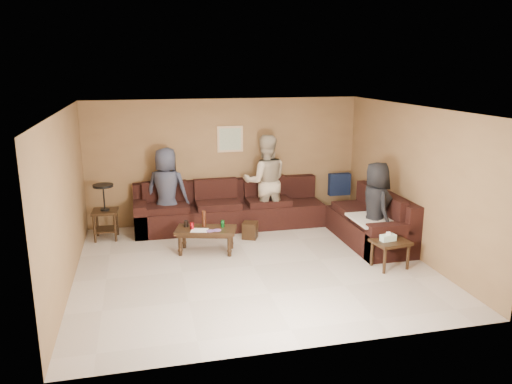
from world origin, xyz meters
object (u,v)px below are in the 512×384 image
side_table_right (390,244)px  person_left (167,190)px  person_right (376,208)px  person_middle (265,182)px  sectional_sofa (277,216)px  end_table_left (105,211)px  coffee_table (206,232)px  waste_bin (250,230)px

side_table_right → person_left: size_ratio=0.37×
person_left → person_right: (3.39, -1.86, -0.04)m
person_left → person_middle: 1.91m
sectional_sofa → side_table_right: (1.28, -2.08, 0.07)m
person_middle → person_right: person_middle is taller
person_right → end_table_left: bearing=69.4°
sectional_sofa → coffee_table: sectional_sofa is taller
waste_bin → person_middle: (0.45, 0.63, 0.76)m
side_table_right → person_right: (0.09, 0.73, 0.39)m
sectional_sofa → person_right: (1.37, -1.35, 0.46)m
side_table_right → person_middle: size_ratio=0.33×
coffee_table → side_table_right: (2.74, -1.35, 0.03)m
side_table_right → coffee_table: bearing=153.8°
person_left → person_right: person_left is taller
person_left → waste_bin: bearing=174.0°
side_table_right → waste_bin: bearing=134.8°
sectional_sofa → side_table_right: size_ratio=7.66×
waste_bin → person_right: (1.94, -1.13, 0.63)m
sectional_sofa → person_middle: person_middle is taller
person_right → person_middle: bearing=40.2°
sectional_sofa → waste_bin: (-0.57, -0.22, -0.17)m
waste_bin → person_middle: size_ratio=0.17×
waste_bin → person_middle: bearing=54.5°
sectional_sofa → end_table_left: 3.20m
person_left → person_middle: person_middle is taller
coffee_table → waste_bin: bearing=29.9°
sectional_sofa → coffee_table: size_ratio=4.16×
end_table_left → person_left: person_left is taller
sectional_sofa → person_right: bearing=-44.7°
person_left → end_table_left: bearing=28.0°
waste_bin → sectional_sofa: bearing=20.8°
waste_bin → person_right: person_right is taller
end_table_left → waste_bin: 2.69m
waste_bin → person_left: size_ratio=0.19×
coffee_table → side_table_right: coffee_table is taller
end_table_left → coffee_table: bearing=-32.7°
waste_bin → person_right: bearing=-30.3°
sectional_sofa → waste_bin: 0.64m
person_middle → sectional_sofa: bearing=111.1°
end_table_left → person_right: bearing=-20.7°
end_table_left → person_middle: (3.05, 0.05, 0.38)m
sectional_sofa → end_table_left: bearing=173.4°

